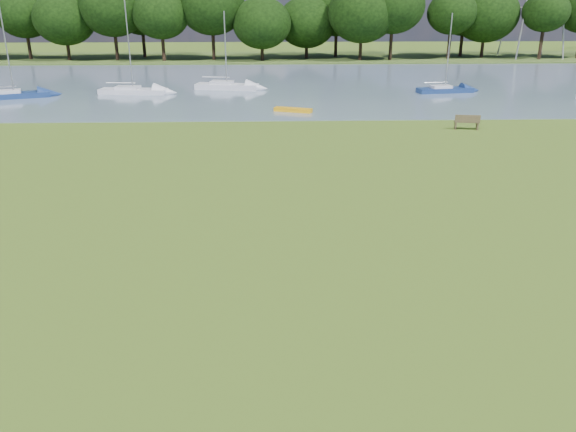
{
  "coord_description": "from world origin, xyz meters",
  "views": [
    {
      "loc": [
        -0.86,
        -19.79,
        8.4
      ],
      "look_at": [
        -0.21,
        -2.0,
        1.58
      ],
      "focal_mm": 35.0,
      "sensor_mm": 36.0,
      "label": 1
    }
  ],
  "objects_px": {
    "sailboat_4": "(13,93)",
    "sailboat_0": "(226,84)",
    "riverbank_bench": "(467,122)",
    "sailboat_3": "(132,89)",
    "kayak": "(293,110)",
    "sailboat_5": "(444,88)"
  },
  "relations": [
    {
      "from": "sailboat_4",
      "to": "sailboat_0",
      "type": "bearing_deg",
      "value": -7.21
    },
    {
      "from": "riverbank_bench",
      "to": "sailboat_0",
      "type": "height_order",
      "value": "sailboat_0"
    },
    {
      "from": "riverbank_bench",
      "to": "sailboat_3",
      "type": "relative_size",
      "value": 0.21
    },
    {
      "from": "riverbank_bench",
      "to": "sailboat_3",
      "type": "distance_m",
      "value": 31.9
    },
    {
      "from": "sailboat_3",
      "to": "sailboat_4",
      "type": "distance_m",
      "value": 10.62
    },
    {
      "from": "sailboat_3",
      "to": "sailboat_4",
      "type": "xyz_separation_m",
      "value": [
        -10.37,
        -2.3,
        0.02
      ]
    },
    {
      "from": "sailboat_4",
      "to": "kayak",
      "type": "bearing_deg",
      "value": -38.5
    },
    {
      "from": "riverbank_bench",
      "to": "sailboat_4",
      "type": "distance_m",
      "value": 40.13
    },
    {
      "from": "kayak",
      "to": "sailboat_5",
      "type": "distance_m",
      "value": 18.09
    },
    {
      "from": "riverbank_bench",
      "to": "sailboat_0",
      "type": "xyz_separation_m",
      "value": [
        -18.09,
        19.64,
        0.01
      ]
    },
    {
      "from": "sailboat_0",
      "to": "sailboat_3",
      "type": "relative_size",
      "value": 0.86
    },
    {
      "from": "sailboat_0",
      "to": "sailboat_4",
      "type": "xyz_separation_m",
      "value": [
        -19.23,
        -4.89,
        -0.04
      ]
    },
    {
      "from": "riverbank_bench",
      "to": "kayak",
      "type": "relative_size",
      "value": 0.57
    },
    {
      "from": "kayak",
      "to": "sailboat_3",
      "type": "distance_m",
      "value": 18.17
    },
    {
      "from": "kayak",
      "to": "sailboat_0",
      "type": "bearing_deg",
      "value": 137.97
    },
    {
      "from": "kayak",
      "to": "sailboat_0",
      "type": "xyz_separation_m",
      "value": [
        -6.24,
        12.69,
        0.33
      ]
    },
    {
      "from": "sailboat_5",
      "to": "kayak",
      "type": "bearing_deg",
      "value": -156.31
    },
    {
      "from": "sailboat_3",
      "to": "sailboat_0",
      "type": "bearing_deg",
      "value": 22.86
    },
    {
      "from": "kayak",
      "to": "riverbank_bench",
      "type": "bearing_deg",
      "value": -8.59
    },
    {
      "from": "riverbank_bench",
      "to": "sailboat_0",
      "type": "relative_size",
      "value": 0.24
    },
    {
      "from": "kayak",
      "to": "sailboat_5",
      "type": "xyz_separation_m",
      "value": [
        15.27,
        9.7,
        0.27
      ]
    },
    {
      "from": "riverbank_bench",
      "to": "kayak",
      "type": "bearing_deg",
      "value": 159.74
    }
  ]
}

